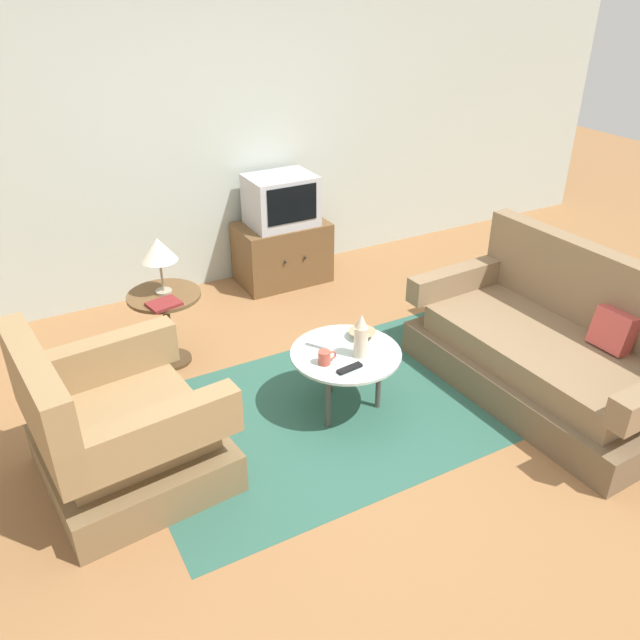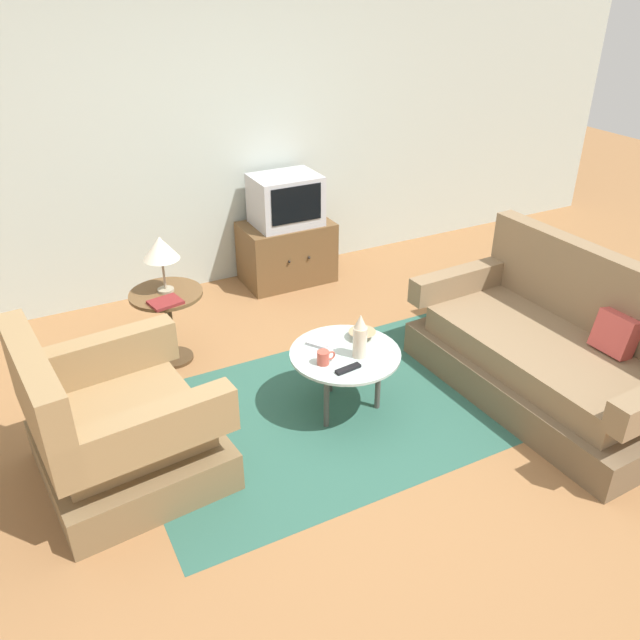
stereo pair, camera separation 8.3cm
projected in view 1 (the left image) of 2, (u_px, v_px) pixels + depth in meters
The scene contains 16 objects.
ground_plane at pixel (343, 427), 4.05m from camera, with size 16.00×16.00×0.00m, color olive.
back_wall at pixel (193, 131), 5.28m from camera, with size 9.00×0.12×2.70m, color #B2BCB2.
area_rug at pixel (345, 407), 4.23m from camera, with size 2.65×1.63×0.00m, color #2D5B4C.
armchair at pixel (118, 434), 3.51m from camera, with size 1.02×1.05×0.94m.
couch at pixel (551, 352), 4.27m from camera, with size 0.99×1.85×0.95m.
coffee_table at pixel (346, 358), 4.04m from camera, with size 0.70×0.70×0.43m.
side_table at pixel (166, 313), 4.53m from camera, with size 0.51×0.51×0.55m.
tv_stand at pixel (282, 252), 5.79m from camera, with size 0.79×0.52×0.55m.
television at pixel (281, 200), 5.55m from camera, with size 0.57×0.44×0.43m.
table_lamp at pixel (158, 251), 4.32m from camera, with size 0.25×0.25×0.41m.
vase at pixel (361, 336), 3.92m from camera, with size 0.09×0.09×0.29m.
mug at pixel (325, 357), 3.89m from camera, with size 0.12×0.08×0.09m.
bowl at pixel (362, 334), 4.17m from camera, with size 0.18×0.18×0.05m.
tv_remote_dark at pixel (350, 368), 3.84m from camera, with size 0.17×0.06×0.02m.
tv_remote_silver at pixel (317, 345), 4.08m from camera, with size 0.12×0.14×0.02m.
book at pixel (164, 304), 4.30m from camera, with size 0.23×0.20×0.02m.
Camera 1 is at (-1.68, -2.74, 2.57)m, focal length 36.14 mm.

